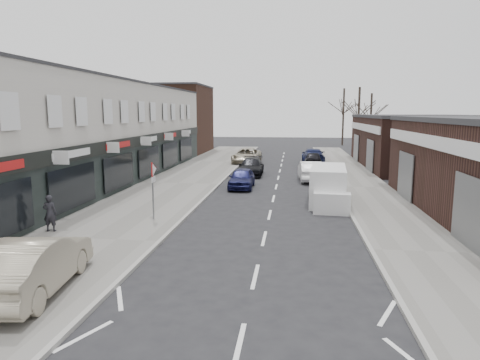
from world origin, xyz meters
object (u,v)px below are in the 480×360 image
(pedestrian, at_px, (50,213))
(parked_car_right_b, at_px, (313,159))
(parked_car_left_b, at_px, (251,167))
(parked_car_right_a, at_px, (310,171))
(warning_sign, at_px, (153,174))
(parked_car_right_c, at_px, (313,156))
(white_van, at_px, (328,187))
(parked_car_left_a, at_px, (242,178))
(parked_car_left_c, at_px, (247,156))
(sedan_on_pavement, at_px, (33,264))

(pedestrian, xyz_separation_m, parked_car_right_b, (11.70, 24.08, -0.21))
(parked_car_left_b, height_order, parked_car_right_a, parked_car_right_a)
(warning_sign, xyz_separation_m, pedestrian, (-3.59, -2.46, -1.32))
(parked_car_right_c, bearing_deg, white_van, 89.07)
(pedestrian, distance_m, parked_car_right_c, 28.79)
(white_van, relative_size, parked_car_right_a, 1.22)
(pedestrian, xyz_separation_m, parked_car_right_a, (11.10, 15.32, -0.16))
(parked_car_left_a, relative_size, parked_car_right_a, 0.88)
(parked_car_left_b, relative_size, parked_car_right_a, 1.06)
(warning_sign, distance_m, parked_car_left_b, 15.55)
(white_van, distance_m, parked_car_left_a, 6.82)
(parked_car_left_a, height_order, parked_car_right_a, parked_car_right_a)
(parked_car_left_b, distance_m, parked_car_left_c, 7.89)
(parked_car_left_b, bearing_deg, parked_car_right_a, -28.03)
(warning_sign, bearing_deg, parked_car_right_b, 69.45)
(parked_car_right_a, bearing_deg, parked_car_right_b, -96.84)
(warning_sign, xyz_separation_m, parked_car_right_b, (8.10, 21.62, -1.53))
(sedan_on_pavement, distance_m, parked_car_left_c, 31.20)
(white_van, distance_m, parked_car_right_a, 7.96)
(pedestrian, bearing_deg, parked_car_right_b, -121.46)
(white_van, bearing_deg, warning_sign, -143.91)
(sedan_on_pavement, relative_size, parked_car_right_c, 0.92)
(parked_car_left_c, height_order, parked_car_right_a, parked_car_left_c)
(parked_car_right_a, bearing_deg, white_van, 91.87)
(white_van, xyz_separation_m, parked_car_right_a, (-0.67, 7.92, -0.24))
(warning_sign, relative_size, parked_car_right_b, 0.69)
(parked_car_right_b, xyz_separation_m, parked_car_right_c, (0.10, 2.19, 0.07))
(sedan_on_pavement, relative_size, parked_car_left_a, 1.21)
(sedan_on_pavement, bearing_deg, white_van, -131.24)
(pedestrian, height_order, parked_car_left_a, pedestrian)
(warning_sign, xyz_separation_m, parked_car_right_c, (8.20, 23.81, -1.46))
(sedan_on_pavement, bearing_deg, parked_car_left_b, -105.95)
(pedestrian, xyz_separation_m, parked_car_left_b, (6.55, 17.65, -0.21))
(parked_car_left_a, distance_m, parked_car_right_c, 15.48)
(sedan_on_pavement, height_order, parked_car_left_c, sedan_on_pavement)
(white_van, bearing_deg, parked_car_left_a, 145.62)
(white_van, relative_size, pedestrian, 3.50)
(parked_car_right_b, bearing_deg, parked_car_right_a, 87.23)
(white_van, bearing_deg, parked_car_left_b, 121.93)
(parked_car_left_c, bearing_deg, parked_car_left_a, -82.38)
(pedestrian, bearing_deg, parked_car_right_c, -119.73)
(sedan_on_pavement, height_order, pedestrian, sedan_on_pavement)
(white_van, height_order, parked_car_left_c, white_van)
(parked_car_left_b, xyz_separation_m, parked_car_right_a, (4.55, -2.33, 0.05))
(sedan_on_pavement, relative_size, parked_car_left_c, 0.89)
(warning_sign, bearing_deg, parked_car_left_a, 72.58)
(warning_sign, distance_m, white_van, 9.64)
(white_van, height_order, sedan_on_pavement, white_van)
(parked_car_right_b, bearing_deg, warning_sign, 70.57)
(parked_car_left_b, bearing_deg, parked_car_right_c, 57.71)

